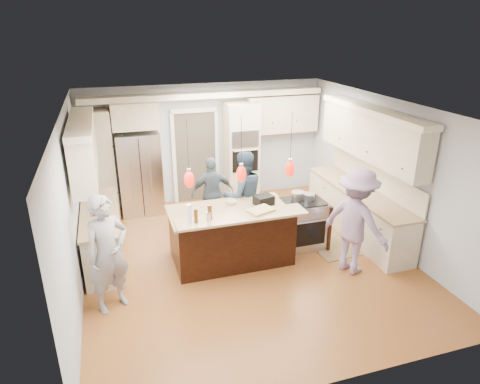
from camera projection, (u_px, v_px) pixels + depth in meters
The scene contains 23 objects.
ground_plane at pixel (246, 258), 7.66m from camera, with size 6.00×6.00×0.00m, color #9F5F2B.
room_shell at pixel (246, 162), 6.98m from camera, with size 5.54×6.04×2.72m.
refrigerator at pixel (140, 173), 9.23m from camera, with size 0.90×0.70×1.80m, color #B7B7BC.
oven_column at pixel (241, 153), 9.80m from camera, with size 0.72×0.69×2.30m.
back_upper_cabinets at pixel (174, 134), 9.28m from camera, with size 5.30×0.61×2.54m.
right_counter_run at pixel (362, 183), 8.21m from camera, with size 0.64×3.10×2.51m.
left_cabinets at pixel (96, 204), 7.30m from camera, with size 0.64×2.30×2.51m.
kitchen_island at pixel (231, 234), 7.47m from camera, with size 2.10×1.46×1.12m.
island_range at pixel (303, 224), 7.94m from camera, with size 0.82×0.71×0.92m.
pendant_lights at pixel (241, 174), 6.47m from camera, with size 1.75×0.15×1.03m.
person_bar_end at pixel (108, 254), 6.05m from camera, with size 0.65×0.43×1.78m, color gray.
person_far_left at pixel (243, 195), 8.15m from camera, with size 0.84×0.66×1.74m, color #2D4359.
person_far_right at pixel (213, 193), 8.60m from camera, with size 0.87×0.36×1.49m, color #4D5E6C.
person_range_side at pixel (356, 221), 6.98m from camera, with size 1.18×0.68×1.82m, color gray.
floor_rug at pixel (330, 245), 8.11m from camera, with size 0.74×1.08×0.01m, color olive.
water_bottle at pixel (189, 214), 6.38m from camera, with size 0.07×0.07×0.31m, color silver.
beer_bottle_a at pixel (196, 216), 6.41m from camera, with size 0.06×0.06×0.23m, color #47290C.
beer_bottle_b at pixel (209, 212), 6.52m from camera, with size 0.06×0.06×0.24m, color #47290C.
beer_bottle_c at pixel (210, 212), 6.54m from camera, with size 0.06×0.06×0.23m, color #47290C.
drink_can at pixel (208, 216), 6.52m from camera, with size 0.07×0.07×0.14m, color #B7B7BC.
cutting_board at pixel (260, 210), 6.85m from camera, with size 0.41×0.29×0.03m, color tan.
pot_large at pixel (298, 195), 7.82m from camera, with size 0.24×0.24×0.14m, color #B7B7BC.
pot_small at pixel (309, 196), 7.81m from camera, with size 0.23×0.23×0.11m, color #B7B7BC.
Camera 1 is at (-2.10, -6.33, 3.95)m, focal length 32.00 mm.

